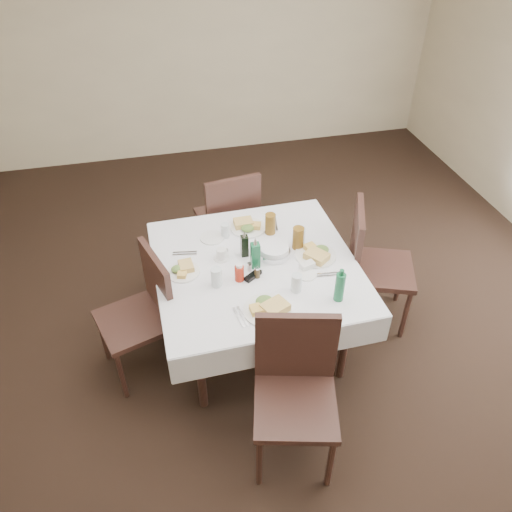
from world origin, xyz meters
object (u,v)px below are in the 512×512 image
at_px(green_bottle, 340,287).
at_px(water_w, 216,277).
at_px(chair_west, 145,307).
at_px(oil_cruet_green, 255,254).
at_px(chair_north, 230,216).
at_px(oil_cruet_dark, 244,245).
at_px(chair_south, 295,382).
at_px(water_n, 225,231).
at_px(dining_table, 256,272).
at_px(water_s, 296,283).
at_px(bread_basket, 274,251).
at_px(coffee_mug, 222,254).
at_px(ketchup_bottle, 239,273).
at_px(chair_east, 370,259).
at_px(water_e, 300,237).

bearing_deg(green_bottle, water_w, 156.84).
relative_size(chair_west, oil_cruet_green, 3.95).
bearing_deg(chair_north, water_w, -105.12).
height_order(water_w, oil_cruet_dark, oil_cruet_dark).
distance_m(chair_south, green_bottle, 0.67).
bearing_deg(water_n, water_w, -106.60).
bearing_deg(chair_west, dining_table, 2.84).
bearing_deg(dining_table, green_bottle, -46.91).
bearing_deg(chair_south, water_s, 73.55).
relative_size(chair_north, green_bottle, 4.09).
distance_m(bread_basket, green_bottle, 0.61).
xyz_separation_m(coffee_mug, green_bottle, (0.66, -0.58, 0.07)).
xyz_separation_m(chair_north, ketchup_bottle, (-0.13, -1.05, 0.26)).
height_order(water_n, water_s, water_s).
bearing_deg(water_s, oil_cruet_green, 124.16).
bearing_deg(oil_cruet_green, water_w, -156.50).
xyz_separation_m(chair_east, water_e, (-0.55, 0.08, 0.25)).
bearing_deg(coffee_mug, water_n, 73.75).
relative_size(oil_cruet_green, coffee_mug, 2.13).
bearing_deg(ketchup_bottle, water_w, -174.59).
distance_m(dining_table, water_n, 0.42).
distance_m(chair_west, water_w, 0.58).
bearing_deg(water_w, chair_west, 167.60).
bearing_deg(coffee_mug, water_w, -106.94).
xyz_separation_m(bread_basket, green_bottle, (0.29, -0.54, 0.07)).
distance_m(oil_cruet_dark, green_bottle, 0.76).
relative_size(water_n, coffee_mug, 0.96).
height_order(chair_south, green_bottle, chair_south).
bearing_deg(dining_table, chair_north, 91.01).
relative_size(water_e, water_w, 1.09).
xyz_separation_m(chair_east, water_w, (-1.21, -0.21, 0.24)).
bearing_deg(coffee_mug, bread_basket, -7.40).
bearing_deg(chair_south, green_bottle, 46.67).
relative_size(dining_table, bread_basket, 6.08).
bearing_deg(bread_basket, water_n, 134.92).
distance_m(chair_west, oil_cruet_dark, 0.82).
xyz_separation_m(chair_west, green_bottle, (1.24, -0.43, 0.31)).
xyz_separation_m(water_s, green_bottle, (0.24, -0.14, 0.04)).
height_order(water_s, water_w, water_w).
bearing_deg(ketchup_bottle, water_n, 90.27).
relative_size(water_s, oil_cruet_green, 0.52).
distance_m(chair_east, water_w, 1.26).
xyz_separation_m(chair_east, water_s, (-0.72, -0.38, 0.24)).
bearing_deg(chair_east, coffee_mug, 176.95).
bearing_deg(green_bottle, chair_east, 47.79).
xyz_separation_m(chair_south, coffee_mug, (-0.25, 1.02, 0.22)).
height_order(chair_west, bread_basket, chair_west).
bearing_deg(water_s, water_n, 116.40).
distance_m(chair_south, bread_basket, 1.00).
xyz_separation_m(dining_table, oil_cruet_green, (-0.01, -0.02, 0.18)).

